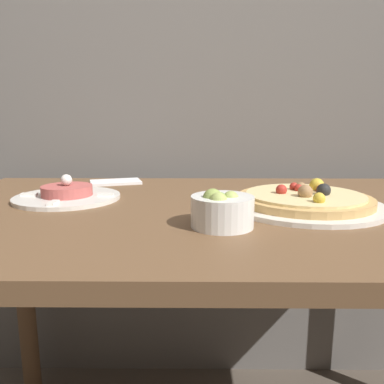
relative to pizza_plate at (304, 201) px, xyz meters
The scene contains 6 objects.
back_wall 0.75m from the pizza_plate, 108.54° to the left, with size 8.00×0.05×2.60m.
dining_table 0.22m from the pizza_plate, behind, with size 1.43×0.82×0.80m.
pizza_plate is the anchor object (origin of this frame).
tartare_plate 0.57m from the pizza_plate, behind, with size 0.26×0.26×0.06m.
small_bowl 0.25m from the pizza_plate, 141.45° to the right, with size 0.12×0.12×0.07m.
napkin 0.59m from the pizza_plate, 147.40° to the left, with size 0.17×0.13×0.01m.
Camera 1 is at (-0.06, -0.43, 1.00)m, focal length 35.00 mm.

